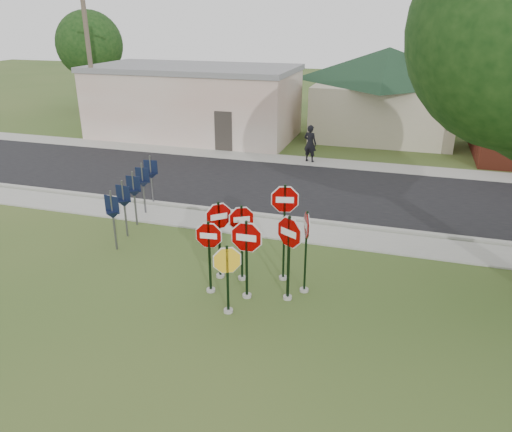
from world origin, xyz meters
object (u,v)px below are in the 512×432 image
(utility_pole_near, at_px, (89,53))
(pedestrian, at_px, (310,143))
(stop_sign_yellow, at_px, (227,273))
(stop_sign_left, at_px, (209,249))
(stop_sign_center, at_px, (247,249))

(utility_pole_near, relative_size, pedestrian, 5.11)
(stop_sign_yellow, distance_m, stop_sign_left, 1.16)
(stop_sign_center, relative_size, utility_pole_near, 0.25)
(stop_sign_center, height_order, stop_sign_yellow, stop_sign_center)
(stop_sign_yellow, height_order, utility_pole_near, utility_pole_near)
(pedestrian, bearing_deg, utility_pole_near, 12.10)
(stop_sign_yellow, relative_size, pedestrian, 1.05)
(stop_sign_center, relative_size, stop_sign_yellow, 1.19)
(stop_sign_center, distance_m, utility_pole_near, 20.22)
(utility_pole_near, height_order, pedestrian, utility_pole_near)
(stop_sign_left, height_order, pedestrian, stop_sign_left)
(stop_sign_center, relative_size, pedestrian, 1.25)
(stop_sign_yellow, height_order, pedestrian, stop_sign_yellow)
(stop_sign_left, bearing_deg, utility_pole_near, 132.11)
(stop_sign_left, bearing_deg, pedestrian, 89.81)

